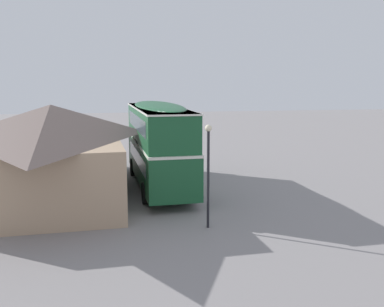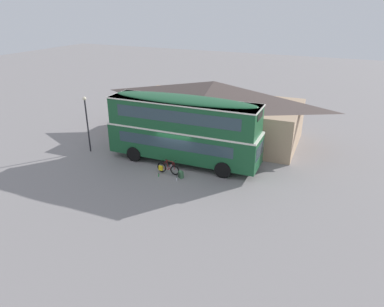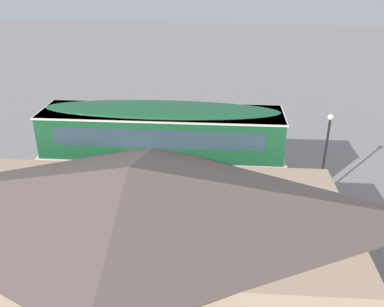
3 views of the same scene
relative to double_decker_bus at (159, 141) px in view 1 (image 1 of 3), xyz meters
The scene contains 8 objects.
ground_plane 2.75m from the double_decker_bus, 98.25° to the right, with size 120.00×120.00×0.00m, color gray.
double_decker_bus is the anchor object (origin of this frame).
touring_bicycle 3.09m from the double_decker_bus, 95.31° to the right, with size 1.69×0.46×1.00m.
backpack_on_ground 3.42m from the double_decker_bus, 68.09° to the right, with size 0.41×0.39×0.50m.
water_bottle_green_metal 3.78m from the double_decker_bus, 99.66° to the right, with size 0.07×0.07×0.25m.
water_bottle_clear_plastic 3.84m from the double_decker_bus, 72.83° to the right, with size 0.08×0.08×0.26m.
pub_building 5.74m from the double_decker_bus, 90.43° to the left, with size 14.53×7.74×4.75m.
street_lamp 7.50m from the double_decker_bus, behind, with size 0.28×0.28×4.28m.
Camera 1 is at (-24.38, 3.52, 6.01)m, focal length 41.31 mm.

